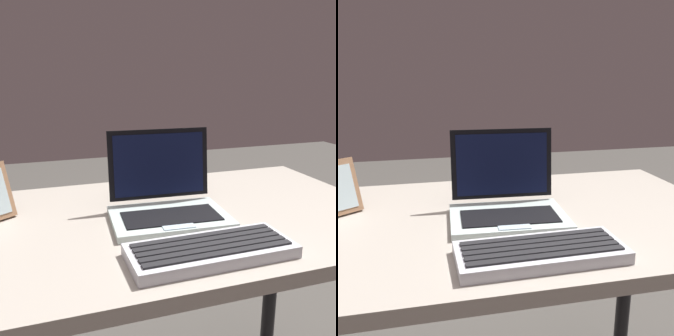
# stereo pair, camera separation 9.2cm
# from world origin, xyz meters

# --- Properties ---
(desk) EXTENTS (1.33, 0.71, 0.76)m
(desk) POSITION_xyz_m (0.00, 0.00, 0.66)
(desk) COLOR #9F968A
(desk) RESTS_ON ground
(laptop_front) EXTENTS (0.31, 0.24, 0.22)m
(laptop_front) POSITION_xyz_m (0.06, -0.00, 0.80)
(laptop_front) COLOR #B1C2BE
(laptop_front) RESTS_ON desk
(external_keyboard) EXTENTS (0.35, 0.14, 0.03)m
(external_keyboard) POSITION_xyz_m (0.08, -0.24, 0.77)
(external_keyboard) COLOR #B8B9C2
(external_keyboard) RESTS_ON desk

